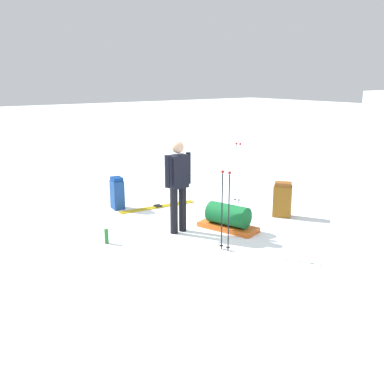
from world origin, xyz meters
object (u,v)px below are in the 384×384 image
Objects in this scene: skier_standing at (178,182)px; ski_poles_planted_near at (238,170)px; thermos_bottle at (106,236)px; backpack_large_dark at (117,193)px; gear_sled at (228,218)px; ski_poles_planted_far at (225,207)px; backpack_bright at (282,200)px; ski_pair_near at (158,207)px.

ski_poles_planted_near is (-0.86, 2.24, -0.19)m from skier_standing.
backpack_large_dark is at bearing 147.60° from thermos_bottle.
gear_sled is (2.48, 1.04, -0.12)m from backpack_large_dark.
skier_standing is 1.26× the size of ski_poles_planted_far.
backpack_large_dark is at bearing -174.45° from ski_poles_planted_far.
ski_poles_planted_near is 1.02× the size of ski_poles_planted_far.
backpack_bright is at bearing 77.95° from skier_standing.
ski_poles_planted_far reaches higher than thermos_bottle.
backpack_large_dark is 2.70× the size of thermos_bottle.
thermos_bottle is at bearing -101.54° from backpack_bright.
backpack_large_dark is 3.53m from backpack_bright.
thermos_bottle is at bearing -107.72° from gear_sled.
backpack_bright is 2.30m from ski_poles_planted_far.
backpack_bright is (0.48, 2.26, -0.60)m from skier_standing.
skier_standing is 2.39m from backpack_bright.
ski_poles_planted_far is at bearing -9.02° from ski_pair_near.
ski_poles_planted_near is (-1.35, -0.03, 0.41)m from backpack_bright.
gear_sled reaches higher than thermos_bottle.
backpack_bright is 0.54× the size of ski_poles_planted_far.
backpack_bright is at bearing 39.47° from ski_pair_near.
ski_poles_planted_far is (3.23, 0.31, 0.40)m from backpack_large_dark.
skier_standing is at bearing -117.93° from gear_sled.
thermos_bottle is (1.34, -1.89, 0.12)m from ski_pair_near.
skier_standing is 6.54× the size of thermos_bottle.
ski_poles_planted_near is (1.17, 2.44, 0.42)m from backpack_large_dark.
backpack_bright reaches higher than thermos_bottle.
ski_poles_planted_near reaches higher than gear_sled.
ski_poles_planted_far reaches higher than backpack_bright.
skier_standing reaches higher than backpack_bright.
backpack_large_dark reaches higher than thermos_bottle.
skier_standing is 2.14m from backpack_large_dark.
ski_poles_planted_near is 1.99m from gear_sled.
gear_sled is (-0.04, -1.43, -0.13)m from backpack_bright.
ski_pair_near is at bearing -113.45° from ski_poles_planted_near.
ski_pair_near is 2.32m from thermos_bottle.
backpack_large_dark is at bearing -115.68° from ski_poles_planted_near.
backpack_large_dark is at bearing -157.30° from gear_sled.
ski_poles_planted_near is 3.68m from thermos_bottle.
backpack_bright is 2.78× the size of thermos_bottle.
ski_poles_planted_far is 5.18× the size of thermos_bottle.
backpack_bright reaches higher than backpack_large_dark.
skier_standing is at bearing 79.32° from thermos_bottle.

